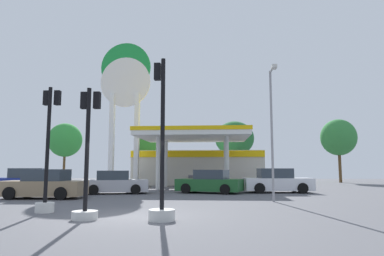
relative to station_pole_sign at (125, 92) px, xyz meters
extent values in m
plane|color=#56565B|center=(5.58, -18.99, -8.67)|extent=(90.00, 90.00, 0.00)
cube|color=beige|center=(6.56, 4.55, -6.98)|extent=(12.80, 5.27, 3.36)
cube|color=#EAB70C|center=(6.56, 1.87, -5.65)|extent=(12.80, 0.12, 0.60)
cube|color=white|center=(6.56, -2.10, -4.38)|extent=(8.94, 7.44, 0.35)
cube|color=#EAB70C|center=(6.56, -2.10, -4.05)|extent=(9.04, 7.54, 0.30)
cylinder|color=silver|center=(3.88, -4.15, -6.61)|extent=(0.32, 0.32, 4.11)
cylinder|color=silver|center=(9.24, -4.15, -6.61)|extent=(0.32, 0.32, 4.11)
cylinder|color=silver|center=(3.88, -0.05, -6.61)|extent=(0.32, 0.32, 4.11)
cylinder|color=silver|center=(9.24, -0.05, -6.61)|extent=(0.32, 0.32, 4.11)
cube|color=#4C4C51|center=(6.56, -2.10, -8.12)|extent=(0.90, 0.60, 1.10)
cube|color=white|center=(-1.17, -0.01, -4.37)|extent=(0.40, 0.56, 8.60)
cube|color=white|center=(1.17, -0.01, -4.37)|extent=(0.40, 0.56, 8.60)
cylinder|color=white|center=(0.00, -0.01, 0.99)|extent=(4.69, 0.22, 4.69)
cylinder|color=#198C38|center=(0.00, 0.01, 2.39)|extent=(4.69, 0.22, 4.69)
cube|color=white|center=(0.00, 0.05, 1.69)|extent=(4.31, 0.08, 0.84)
cylinder|color=black|center=(-3.59, -5.93, -8.32)|extent=(0.74, 0.42, 0.70)
cylinder|color=black|center=(-3.08, -7.73, -8.32)|extent=(0.74, 0.42, 0.70)
cylinder|color=black|center=(-6.32, -6.71, -8.32)|extent=(0.74, 0.42, 0.70)
cylinder|color=black|center=(-5.80, -8.51, -8.32)|extent=(0.74, 0.42, 0.70)
cube|color=navy|center=(-4.70, -7.22, -8.09)|extent=(4.93, 3.11, 0.83)
cube|color=#2D3842|center=(-4.86, -7.27, -7.37)|extent=(2.57, 2.24, 0.70)
cube|color=black|center=(-2.54, -6.60, -8.21)|extent=(0.63, 1.79, 0.26)
cylinder|color=black|center=(-2.35, -13.29, -8.33)|extent=(0.68, 0.25, 0.67)
cylinder|color=black|center=(-2.42, -11.49, -8.33)|extent=(0.68, 0.25, 0.67)
cylinder|color=black|center=(0.38, -13.19, -8.33)|extent=(0.68, 0.25, 0.67)
cylinder|color=black|center=(0.32, -11.39, -8.33)|extent=(0.68, 0.25, 0.67)
cube|color=#8C7556|center=(-1.02, -12.34, -8.11)|extent=(4.47, 2.00, 0.80)
cube|color=#2D3842|center=(-0.86, -12.33, -7.42)|extent=(2.16, 1.71, 0.67)
cube|color=black|center=(-3.18, -12.42, -8.23)|extent=(0.19, 1.76, 0.25)
cylinder|color=black|center=(13.90, -5.72, -8.32)|extent=(0.71, 0.29, 0.69)
cylinder|color=black|center=(14.05, -7.58, -8.32)|extent=(0.71, 0.29, 0.69)
cylinder|color=black|center=(11.09, -5.95, -8.32)|extent=(0.71, 0.29, 0.69)
cylinder|color=black|center=(11.24, -7.81, -8.32)|extent=(0.71, 0.29, 0.69)
cube|color=silver|center=(12.57, -6.77, -8.09)|extent=(4.69, 2.27, 0.82)
cube|color=#2D3842|center=(12.41, -6.78, -7.38)|extent=(2.29, 1.86, 0.69)
cube|color=black|center=(14.79, -6.59, -8.21)|extent=(0.28, 1.81, 0.26)
cylinder|color=black|center=(6.43, -8.03, -8.34)|extent=(0.69, 0.41, 0.65)
cylinder|color=black|center=(6.95, -6.35, -8.34)|extent=(0.69, 0.41, 0.65)
cylinder|color=black|center=(8.98, -8.82, -8.34)|extent=(0.69, 0.41, 0.65)
cylinder|color=black|center=(9.50, -7.14, -8.34)|extent=(0.69, 0.41, 0.65)
cube|color=#1E5928|center=(7.96, -7.58, -8.13)|extent=(4.64, 2.99, 0.78)
cube|color=#2D3842|center=(8.11, -7.63, -7.45)|extent=(2.43, 2.13, 0.65)
cube|color=black|center=(5.95, -6.96, -8.24)|extent=(0.62, 1.67, 0.25)
cylinder|color=black|center=(2.92, -7.42, -8.35)|extent=(0.67, 0.36, 0.63)
cylinder|color=black|center=(3.33, -9.07, -8.35)|extent=(0.67, 0.36, 0.63)
cylinder|color=black|center=(0.42, -8.05, -8.35)|extent=(0.67, 0.36, 0.63)
cylinder|color=black|center=(0.83, -9.70, -8.35)|extent=(0.67, 0.36, 0.63)
cube|color=#B2B2BA|center=(1.87, -8.56, -8.14)|extent=(4.45, 2.70, 0.75)
cube|color=#2D3842|center=(1.73, -8.60, -7.49)|extent=(2.29, 1.98, 0.63)
cube|color=black|center=(3.85, -8.07, -8.25)|extent=(0.52, 1.63, 0.24)
cylinder|color=silver|center=(6.75, -19.82, -8.49)|extent=(0.83, 0.83, 0.35)
cylinder|color=black|center=(6.75, -19.82, -5.88)|extent=(0.14, 0.14, 4.88)
cube|color=black|center=(6.53, -19.66, -3.82)|extent=(0.21, 0.20, 0.57)
sphere|color=red|center=(6.53, -19.54, -3.64)|extent=(0.15, 0.15, 0.15)
sphere|color=#D89E0C|center=(6.53, -19.54, -3.82)|extent=(0.15, 0.15, 0.15)
sphere|color=green|center=(6.53, -19.54, -4.00)|extent=(0.15, 0.15, 0.15)
cylinder|color=silver|center=(2.09, -18.16, -8.48)|extent=(0.68, 0.68, 0.37)
cylinder|color=black|center=(2.09, -18.16, -6.11)|extent=(0.14, 0.14, 4.38)
cube|color=black|center=(1.87, -18.00, -4.30)|extent=(0.21, 0.20, 0.57)
sphere|color=red|center=(1.87, -17.88, -4.12)|extent=(0.15, 0.15, 0.15)
sphere|color=#D89E0C|center=(1.87, -17.88, -4.30)|extent=(0.15, 0.15, 0.15)
sphere|color=green|center=(1.87, -17.88, -4.48)|extent=(0.15, 0.15, 0.15)
cube|color=black|center=(2.31, -18.00, -4.30)|extent=(0.21, 0.20, 0.57)
sphere|color=red|center=(2.31, -17.88, -4.12)|extent=(0.15, 0.15, 0.15)
sphere|color=#D89E0C|center=(2.31, -17.88, -4.30)|extent=(0.15, 0.15, 0.15)
sphere|color=green|center=(2.31, -17.88, -4.48)|extent=(0.15, 0.15, 0.15)
cylinder|color=silver|center=(4.25, -19.76, -8.53)|extent=(0.82, 0.82, 0.27)
cylinder|color=black|center=(4.25, -19.76, -6.38)|extent=(0.14, 0.14, 4.02)
cube|color=black|center=(4.03, -19.60, -4.75)|extent=(0.21, 0.20, 0.57)
sphere|color=red|center=(4.03, -19.48, -4.57)|extent=(0.15, 0.15, 0.15)
sphere|color=#D89E0C|center=(4.03, -19.48, -4.75)|extent=(0.15, 0.15, 0.15)
sphere|color=green|center=(4.03, -19.48, -4.93)|extent=(0.15, 0.15, 0.15)
cube|color=black|center=(4.47, -19.60, -4.75)|extent=(0.21, 0.20, 0.57)
sphere|color=red|center=(4.47, -19.48, -4.57)|extent=(0.15, 0.15, 0.15)
sphere|color=#D89E0C|center=(4.47, -19.48, -4.75)|extent=(0.15, 0.15, 0.15)
sphere|color=green|center=(4.47, -19.48, -4.93)|extent=(0.15, 0.15, 0.15)
cylinder|color=brown|center=(-9.71, 9.00, -6.90)|extent=(0.28, 0.28, 3.53)
ellipsoid|color=green|center=(-9.71, 9.00, -3.65)|extent=(3.97, 3.97, 4.02)
cylinder|color=brown|center=(0.33, 9.73, -7.25)|extent=(0.31, 0.31, 2.83)
ellipsoid|color=#2B6A20|center=(0.33, 9.73, -4.57)|extent=(3.37, 3.37, 3.09)
cylinder|color=brown|center=(10.59, 10.53, -6.93)|extent=(0.38, 0.38, 3.47)
ellipsoid|color=#236330|center=(10.59, 10.53, -3.45)|extent=(4.66, 4.66, 4.13)
cylinder|color=brown|center=(22.81, 10.70, -6.79)|extent=(0.34, 0.34, 3.75)
ellipsoid|color=#327E3A|center=(22.81, 10.70, -3.38)|extent=(4.10, 4.10, 4.27)
cylinder|color=gray|center=(11.26, -13.27, -5.35)|extent=(0.12, 0.12, 6.63)
cylinder|color=gray|center=(11.26, -13.87, -2.14)|extent=(0.09, 1.20, 0.09)
cube|color=beige|center=(11.26, -14.47, -2.19)|extent=(0.24, 0.44, 0.16)
camera|label=1|loc=(8.50, -30.68, -7.04)|focal=32.01mm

